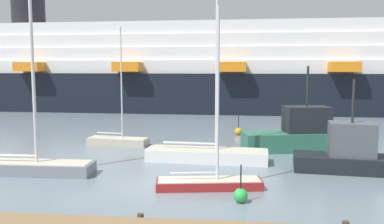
% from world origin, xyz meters
% --- Properties ---
extents(ground_plane, '(600.00, 600.00, 0.00)m').
position_xyz_m(ground_plane, '(0.00, 0.00, 0.00)').
color(ground_plane, slate).
extents(sailboat_0, '(7.31, 1.67, 11.90)m').
position_xyz_m(sailboat_0, '(-7.86, 1.96, 0.59)').
color(sailboat_0, gray).
rests_on(sailboat_0, ground_plane).
extents(sailboat_1, '(4.71, 1.93, 8.72)m').
position_xyz_m(sailboat_1, '(-5.22, 10.46, 0.41)').
color(sailboat_1, '#BCB29E').
rests_on(sailboat_1, ground_plane).
extents(sailboat_2, '(7.56, 2.32, 11.42)m').
position_xyz_m(sailboat_2, '(1.74, 5.82, 0.58)').
color(sailboat_2, white).
rests_on(sailboat_2, ground_plane).
extents(sailboat_3, '(5.21, 2.04, 8.64)m').
position_xyz_m(sailboat_3, '(2.21, 0.29, 0.40)').
color(sailboat_3, maroon).
rests_on(sailboat_3, ground_plane).
extents(fishing_boat_0, '(8.32, 3.85, 5.88)m').
position_xyz_m(fishing_boat_0, '(8.17, 9.95, 1.09)').
color(fishing_boat_0, '#2D6B51').
rests_on(fishing_boat_0, ground_plane).
extents(fishing_boat_1, '(7.04, 2.93, 5.15)m').
position_xyz_m(fishing_boat_1, '(10.10, 4.22, 0.95)').
color(fishing_boat_1, black).
rests_on(fishing_boat_1, ground_plane).
extents(channel_buoy_0, '(0.62, 0.62, 1.67)m').
position_xyz_m(channel_buoy_0, '(3.67, -1.62, 0.32)').
color(channel_buoy_0, green).
rests_on(channel_buoy_0, ground_plane).
extents(channel_buoy_1, '(0.62, 0.62, 1.67)m').
position_xyz_m(channel_buoy_1, '(3.82, 15.80, 0.32)').
color(channel_buoy_1, orange).
rests_on(channel_buoy_1, ground_plane).
extents(cruise_ship, '(91.46, 16.66, 16.12)m').
position_xyz_m(cruise_ship, '(-9.49, 36.66, 5.17)').
color(cruise_ship, black).
rests_on(cruise_ship, ground_plane).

